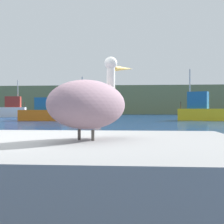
# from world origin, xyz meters

# --- Properties ---
(ground_plane) EXTENTS (260.00, 260.00, 0.00)m
(ground_plane) POSITION_xyz_m (0.00, 0.00, 0.00)
(ground_plane) COLOR navy
(hillside_backdrop) EXTENTS (140.00, 11.46, 6.40)m
(hillside_backdrop) POSITION_xyz_m (0.00, 70.29, 3.20)
(hillside_backdrop) COLOR #6B7A51
(hillside_backdrop) RESTS_ON ground
(pier_dock) EXTENTS (3.03, 2.73, 0.77)m
(pier_dock) POSITION_xyz_m (0.91, -0.38, 0.38)
(pier_dock) COLOR gray
(pier_dock) RESTS_ON ground
(pelican) EXTENTS (0.94, 1.30, 0.86)m
(pelican) POSITION_xyz_m (0.92, -0.37, 1.12)
(pelican) COLOR gray
(pelican) RESTS_ON pier_dock
(fishing_boat_yellow) EXTENTS (5.24, 3.38, 5.05)m
(fishing_boat_yellow) POSITION_xyz_m (7.77, 27.23, 0.97)
(fishing_boat_yellow) COLOR yellow
(fishing_boat_yellow) RESTS_ON ground
(fishing_boat_white) EXTENTS (5.46, 2.81, 5.19)m
(fishing_boat_white) POSITION_xyz_m (-16.56, 38.75, 1.05)
(fishing_boat_white) COLOR white
(fishing_boat_white) RESTS_ON ground
(fishing_boat_orange) EXTENTS (7.79, 3.43, 4.15)m
(fishing_boat_orange) POSITION_xyz_m (-6.20, 26.00, 0.77)
(fishing_boat_orange) COLOR orange
(fishing_boat_orange) RESTS_ON ground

